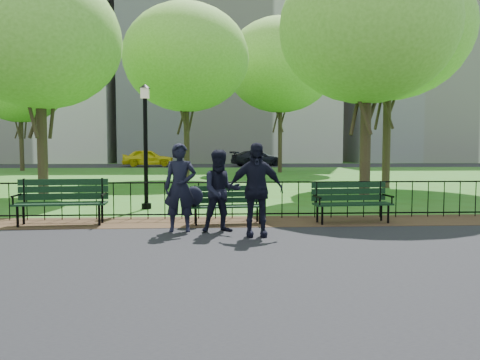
{
  "coord_description": "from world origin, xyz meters",
  "views": [
    {
      "loc": [
        0.17,
        -9.1,
        1.71
      ],
      "look_at": [
        0.76,
        1.5,
        0.97
      ],
      "focal_mm": 35.0,
      "sensor_mm": 36.0,
      "label": 1
    }
  ],
  "objects": [
    {
      "name": "park_bench_right_a",
      "position": [
        3.27,
        1.28,
        0.57
      ],
      "size": [
        1.8,
        0.7,
        1.0
      ],
      "rotation": [
        0.0,
        0.0,
        0.09
      ],
      "color": "black",
      "rests_on": "ground"
    },
    {
      "name": "sedan_silver",
      "position": [
        4.47,
        34.78,
        0.68
      ],
      "size": [
        4.15,
        1.79,
        1.33
      ],
      "primitive_type": "imported",
      "rotation": [
        0.0,
        0.0,
        1.47
      ],
      "color": "#93969A",
      "rests_on": "far_street"
    },
    {
      "name": "lamppost",
      "position": [
        -1.72,
        3.99,
        1.88
      ],
      "size": [
        0.31,
        0.31,
        3.45
      ],
      "color": "black",
      "rests_on": "ground"
    },
    {
      "name": "tree_near_w",
      "position": [
        -5.79,
        7.52,
        5.39
      ],
      "size": [
        5.58,
        5.58,
        7.77
      ],
      "color": "#2D2116",
      "rests_on": "ground"
    },
    {
      "name": "sedan_dark",
      "position": [
        4.07,
        33.41,
        0.7
      ],
      "size": [
        5.14,
        3.33,
        1.39
      ],
      "primitive_type": "imported",
      "rotation": [
        0.0,
        0.0,
        1.89
      ],
      "color": "black",
      "rests_on": "far_street"
    },
    {
      "name": "taxi",
      "position": [
        -5.7,
        32.95,
        0.78
      ],
      "size": [
        4.63,
        2.14,
        1.54
      ],
      "primitive_type": "imported",
      "rotation": [
        0.0,
        0.0,
        1.64
      ],
      "color": "yellow",
      "rests_on": "far_street"
    },
    {
      "name": "tree_far_e",
      "position": [
        4.67,
        22.67,
        7.24
      ],
      "size": [
        7.47,
        7.47,
        10.42
      ],
      "color": "#2D2116",
      "rests_on": "ground"
    },
    {
      "name": "iron_fence",
      "position": [
        0.0,
        2.0,
        0.5
      ],
      "size": [
        24.06,
        0.06,
        1.0
      ],
      "color": "black",
      "rests_on": "ground"
    },
    {
      "name": "tree_far_w",
      "position": [
        -13.9,
        26.01,
        6.27
      ],
      "size": [
        6.48,
        6.48,
        9.03
      ],
      "color": "#2D2116",
      "rests_on": "ground"
    },
    {
      "name": "park_bench_left_a",
      "position": [
        -3.18,
        1.35,
        0.63
      ],
      "size": [
        1.98,
        0.74,
        1.1
      ],
      "rotation": [
        0.0,
        0.0,
        0.07
      ],
      "color": "black",
      "rests_on": "ground"
    },
    {
      "name": "person_left",
      "position": [
        -0.51,
        0.35,
        0.91
      ],
      "size": [
        0.66,
        0.44,
        1.79
      ],
      "primitive_type": "imported",
      "rotation": [
        0.0,
        0.0,
        -0.01
      ],
      "color": "black",
      "rests_on": "asphalt_path"
    },
    {
      "name": "tree_near_e",
      "position": [
        5.22,
        6.3,
        5.63
      ],
      "size": [
        5.82,
        5.82,
        8.11
      ],
      "color": "#2D2116",
      "rests_on": "ground"
    },
    {
      "name": "apartment_mid",
      "position": [
        2.0,
        48.0,
        15.0
      ],
      "size": [
        24.0,
        15.0,
        30.0
      ],
      "primitive_type": "cube",
      "color": "#B8B2A8",
      "rests_on": "ground"
    },
    {
      "name": "person_mid",
      "position": [
        0.31,
        0.24,
        0.84
      ],
      "size": [
        0.87,
        0.55,
        1.65
      ],
      "primitive_type": "imported",
      "rotation": [
        0.0,
        0.0,
        0.18
      ],
      "color": "black",
      "rests_on": "asphalt_path"
    },
    {
      "name": "apartment_east",
      "position": [
        26.0,
        48.0,
        12.0
      ],
      "size": [
        20.0,
        15.0,
        24.0
      ],
      "primitive_type": "cube",
      "color": "silver",
      "rests_on": "ground"
    },
    {
      "name": "person_right",
      "position": [
        0.96,
        -0.24,
        0.91
      ],
      "size": [
        1.06,
        0.45,
        1.79
      ],
      "primitive_type": "imported",
      "rotation": [
        0.0,
        0.0,
        -0.02
      ],
      "color": "black",
      "rests_on": "asphalt_path"
    },
    {
      "name": "far_street",
      "position": [
        0.0,
        35.0,
        0.01
      ],
      "size": [
        70.0,
        9.0,
        0.01
      ],
      "primitive_type": "cube",
      "color": "black",
      "rests_on": "ground"
    },
    {
      "name": "asphalt_path",
      "position": [
        0.0,
        -3.4,
        0.01
      ],
      "size": [
        60.0,
        9.2,
        0.01
      ],
      "primitive_type": "cube",
      "color": "black",
      "rests_on": "ground"
    },
    {
      "name": "tree_far_c",
      "position": [
        -1.27,
        15.84,
        6.38
      ],
      "size": [
        6.59,
        6.59,
        9.19
      ],
      "color": "#2D2116",
      "rests_on": "ground"
    },
    {
      "name": "tree_mid_e",
      "position": [
        7.49,
        10.42,
        6.56
      ],
      "size": [
        6.78,
        6.78,
        9.45
      ],
      "color": "#2D2116",
      "rests_on": "ground"
    },
    {
      "name": "ground",
      "position": [
        0.0,
        0.0,
        0.0
      ],
      "size": [
        120.0,
        120.0,
        0.0
      ],
      "primitive_type": "plane",
      "color": "#355F19"
    },
    {
      "name": "apartment_west",
      "position": [
        -22.0,
        48.0,
        13.0
      ],
      "size": [
        22.0,
        15.0,
        26.0
      ],
      "primitive_type": "cube",
      "color": "silver",
      "rests_on": "ground"
    },
    {
      "name": "park_bench_main",
      "position": [
        0.1,
        1.18,
        0.59
      ],
      "size": [
        1.78,
        0.65,
        0.92
      ],
      "rotation": [
        0.0,
        0.0,
        0.09
      ],
      "color": "black",
      "rests_on": "ground"
    },
    {
      "name": "dirt_strip",
      "position": [
        0.0,
        1.5,
        0.01
      ],
      "size": [
        60.0,
        1.6,
        0.01
      ],
      "primitive_type": "cube",
      "color": "#331E15",
      "rests_on": "ground"
    }
  ]
}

